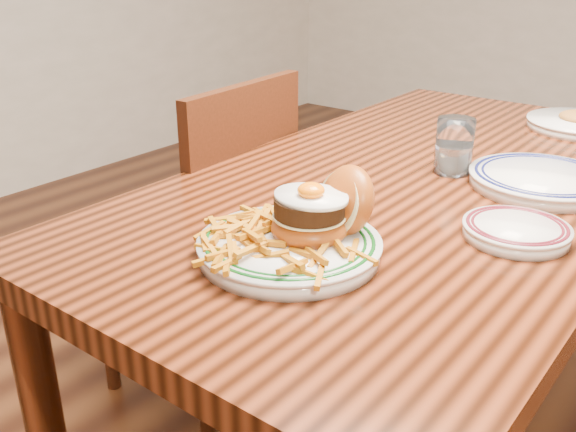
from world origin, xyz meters
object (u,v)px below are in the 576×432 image
Objects in this scene: main_plate at (299,232)px; side_plate at (516,230)px; table at (421,214)px; chair_left at (212,236)px.

main_plate is 1.75× the size of side_plate.
table is 9.00× the size of side_plate.
side_plate is (0.25, 0.27, -0.02)m from main_plate.
chair_left is at bearing 159.02° from side_plate.
side_plate is at bearing -36.00° from table.
main_plate is at bearing -147.34° from side_plate.
chair_left is 0.87m from side_plate.
chair_left is at bearing 170.75° from main_plate.
table is at bearing 115.18° from main_plate.
chair_left reaches higher than side_plate.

